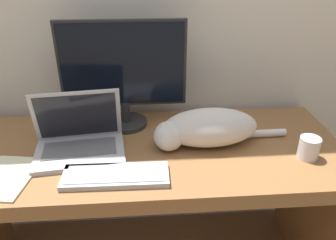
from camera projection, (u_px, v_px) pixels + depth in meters
desk at (145, 175)px, 1.37m from camera, size 1.61×0.63×0.71m
monitor at (123, 72)px, 1.36m from camera, size 0.53×0.18×0.46m
laptop at (79, 141)px, 1.26m from camera, size 0.36×0.27×0.24m
external_keyboard at (116, 176)px, 1.13m from camera, size 0.37×0.14×0.02m
cat at (206, 128)px, 1.29m from camera, size 0.56×0.19×0.15m
coffee_mug at (309, 148)px, 1.23m from camera, size 0.08×0.08×0.09m
paper_notepad at (6, 177)px, 1.13m from camera, size 0.21×0.27×0.01m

